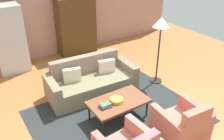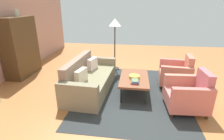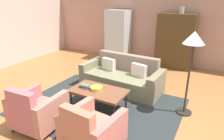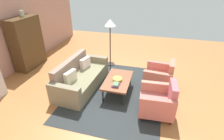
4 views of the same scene
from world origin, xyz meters
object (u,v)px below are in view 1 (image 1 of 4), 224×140
(coffee_table, at_px, (118,102))
(fruit_bowl, at_px, (117,100))
(armchair_right, at_px, (182,126))
(cabinet, at_px, (76,26))
(couch, at_px, (91,81))
(floor_lamp, at_px, (161,28))
(book_stack, at_px, (105,105))
(refrigerator, at_px, (9,39))

(coffee_table, bearing_deg, fruit_bowl, 180.00)
(armchair_right, relative_size, cabinet, 0.49)
(couch, bearing_deg, floor_lamp, 167.02)
(armchair_right, relative_size, book_stack, 3.27)
(armchair_right, bearing_deg, refrigerator, 117.18)
(fruit_bowl, relative_size, cabinet, 0.15)
(armchair_right, xyz_separation_m, floor_lamp, (1.09, 1.86, 1.10))
(couch, distance_m, armchair_right, 2.43)
(couch, relative_size, coffee_table, 1.79)
(couch, distance_m, cabinet, 2.55)
(coffee_table, bearing_deg, refrigerator, 110.45)
(coffee_table, height_order, floor_lamp, floor_lamp)
(book_stack, bearing_deg, couch, 74.81)
(fruit_bowl, distance_m, floor_lamp, 2.11)
(book_stack, bearing_deg, cabinet, 72.55)
(couch, relative_size, book_stack, 7.98)
(couch, relative_size, fruit_bowl, 8.12)
(coffee_table, bearing_deg, couch, 89.76)
(coffee_table, relative_size, refrigerator, 0.65)
(armchair_right, xyz_separation_m, cabinet, (0.20, 4.69, 0.56))
(coffee_table, xyz_separation_m, armchair_right, (0.59, -1.17, -0.05))
(fruit_bowl, distance_m, refrigerator, 3.67)
(refrigerator, bearing_deg, coffee_table, -69.55)
(book_stack, height_order, refrigerator, refrigerator)
(armchair_right, bearing_deg, cabinet, 92.58)
(couch, xyz_separation_m, armchair_right, (0.59, -2.35, 0.06))
(cabinet, distance_m, floor_lamp, 3.02)
(coffee_table, bearing_deg, floor_lamp, 22.47)
(coffee_table, bearing_deg, book_stack, -175.91)
(coffee_table, relative_size, floor_lamp, 0.70)
(armchair_right, height_order, cabinet, cabinet)
(fruit_bowl, relative_size, floor_lamp, 0.15)
(coffee_table, xyz_separation_m, cabinet, (0.79, 3.53, 0.51))
(couch, bearing_deg, cabinet, -105.31)
(cabinet, xyz_separation_m, refrigerator, (-2.07, -0.10, 0.03))
(armchair_right, height_order, floor_lamp, floor_lamp)
(couch, height_order, armchair_right, armchair_right)
(fruit_bowl, height_order, book_stack, same)
(armchair_right, relative_size, fruit_bowl, 3.33)
(cabinet, bearing_deg, floor_lamp, -72.54)
(coffee_table, relative_size, book_stack, 4.46)
(armchair_right, distance_m, floor_lamp, 2.42)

